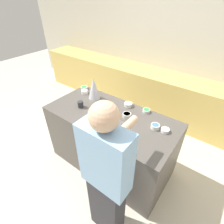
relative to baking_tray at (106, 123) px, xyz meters
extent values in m
plane|color=beige|center=(-0.05, 0.15, -0.91)|extent=(12.00, 12.00, 0.00)
cube|color=beige|center=(-0.05, 2.10, 0.39)|extent=(8.00, 0.05, 2.60)
cube|color=#DBBC60|center=(-0.05, 1.78, -0.47)|extent=(6.00, 0.60, 0.88)
cube|color=#514C47|center=(-0.05, 0.15, -0.46)|extent=(1.69, 0.81, 0.90)
cube|color=#B2B2BC|center=(0.00, 0.00, 0.00)|extent=(0.37, 0.27, 0.01)
cube|color=brown|center=(0.00, 0.00, 0.08)|extent=(0.16, 0.16, 0.14)
cube|color=white|center=(0.00, 0.00, 0.19)|extent=(0.18, 0.18, 0.07)
cylinder|color=brown|center=(0.04, 0.03, 0.26)|extent=(0.02, 0.02, 0.08)
cone|color=silver|center=(-0.49, 0.35, 0.15)|extent=(0.17, 0.17, 0.32)
cylinder|color=silver|center=(0.01, 0.46, 0.02)|extent=(0.11, 0.11, 0.05)
cylinder|color=red|center=(0.01, 0.46, 0.04)|extent=(0.09, 0.09, 0.01)
cylinder|color=white|center=(-0.80, 0.46, 0.02)|extent=(0.10, 0.10, 0.04)
cylinder|color=green|center=(-0.80, 0.46, 0.03)|extent=(0.09, 0.09, 0.01)
cylinder|color=silver|center=(0.27, 0.49, 0.02)|extent=(0.09, 0.09, 0.04)
cylinder|color=green|center=(0.27, 0.49, 0.03)|extent=(0.08, 0.08, 0.01)
cylinder|color=white|center=(-0.70, 0.36, 0.02)|extent=(0.10, 0.10, 0.05)
cylinder|color=white|center=(-0.70, 0.36, 0.04)|extent=(0.08, 0.08, 0.01)
cylinder|color=white|center=(0.50, 0.26, 0.02)|extent=(0.10, 0.10, 0.05)
cylinder|color=#4770DB|center=(0.50, 0.26, 0.04)|extent=(0.08, 0.08, 0.01)
cylinder|color=white|center=(0.62, 0.27, 0.01)|extent=(0.09, 0.09, 0.04)
cylinder|color=brown|center=(0.62, 0.27, 0.03)|extent=(0.08, 0.08, 0.01)
cylinder|color=silver|center=(0.13, 0.24, 0.02)|extent=(0.10, 0.10, 0.05)
cylinder|color=white|center=(0.13, 0.24, 0.04)|extent=(0.09, 0.09, 0.01)
cube|color=#3F598C|center=(-0.25, 0.25, 0.01)|extent=(0.17, 0.15, 0.02)
cylinder|color=#2D2D33|center=(-0.48, 0.06, 0.04)|extent=(0.07, 0.07, 0.09)
cube|color=#333338|center=(0.44, -0.55, -0.51)|extent=(0.33, 0.18, 0.79)
cube|color=#8CB7E0|center=(0.44, -0.55, 0.20)|extent=(0.43, 0.19, 0.63)
sphere|color=#DBAD89|center=(0.44, -0.55, 0.62)|extent=(0.21, 0.21, 0.21)
cylinder|color=#DBAD89|center=(0.44, -0.34, 0.34)|extent=(0.07, 0.43, 0.07)
camera|label=1|loc=(1.02, -1.24, 1.30)|focal=28.00mm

